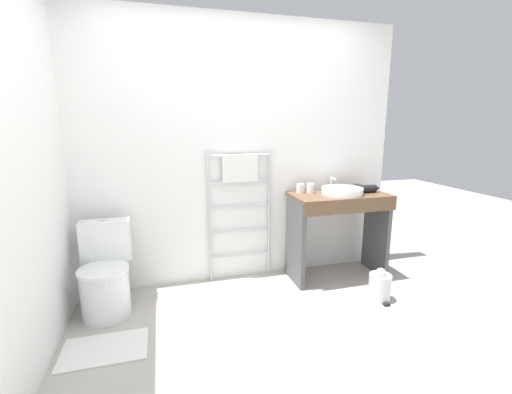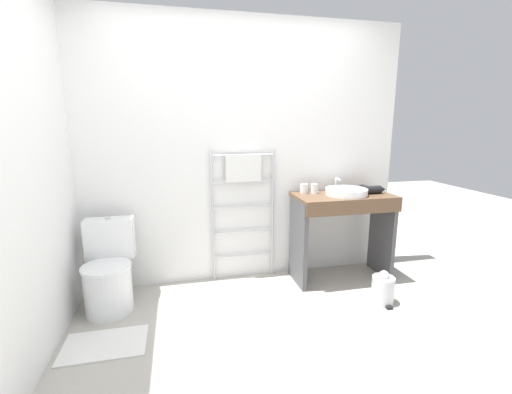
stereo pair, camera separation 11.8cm
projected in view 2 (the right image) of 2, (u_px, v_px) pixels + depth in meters
ground_plane at (283, 368)px, 2.17m from camera, size 12.00×12.00×0.00m
wall_back at (240, 153)px, 3.29m from camera, size 3.18×0.12×2.47m
wall_side at (31, 168)px, 2.23m from camera, size 0.12×2.06×2.47m
toilet at (109, 274)px, 2.82m from camera, size 0.39×0.51×0.74m
towel_radiator at (243, 189)px, 3.26m from camera, size 0.62×0.06×1.28m
vanity_counter at (343, 223)px, 3.31m from camera, size 0.93×0.48×0.85m
sink_basin at (346, 192)px, 3.23m from camera, size 0.39×0.39×0.06m
faucet at (337, 182)px, 3.42m from camera, size 0.02×0.10×0.13m
cup_near_wall at (304, 189)px, 3.32m from camera, size 0.07×0.07×0.09m
cup_near_edge at (314, 189)px, 3.31m from camera, size 0.07×0.07×0.09m
hair_dryer at (373, 189)px, 3.31m from camera, size 0.22×0.18×0.08m
trash_bin at (383, 289)px, 2.93m from camera, size 0.19×0.22×0.30m
bath_mat at (105, 345)px, 2.39m from camera, size 0.56×0.36×0.01m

